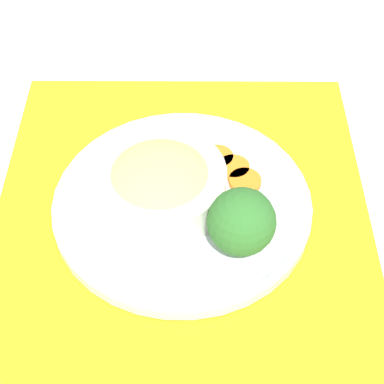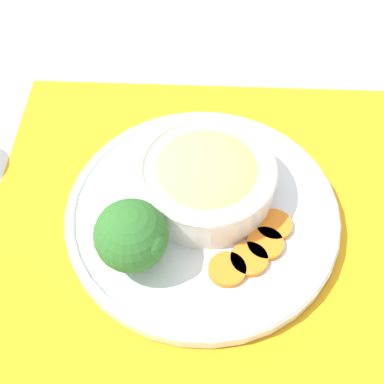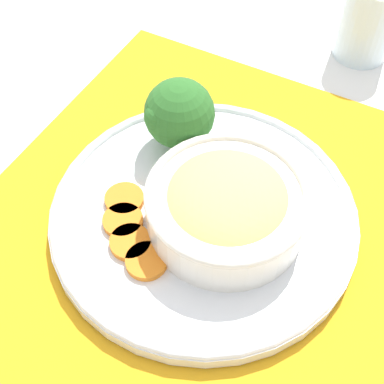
{
  "view_description": "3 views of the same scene",
  "coord_description": "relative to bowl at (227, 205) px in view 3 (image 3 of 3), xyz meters",
  "views": [
    {
      "loc": [
        0.52,
        0.07,
        0.63
      ],
      "look_at": [
        0.0,
        0.01,
        0.04
      ],
      "focal_mm": 60.0,
      "sensor_mm": 36.0,
      "label": 1
    },
    {
      "loc": [
        -0.04,
        0.36,
        0.54
      ],
      "look_at": [
        0.01,
        -0.01,
        0.04
      ],
      "focal_mm": 50.0,
      "sensor_mm": 36.0,
      "label": 2
    },
    {
      "loc": [
        -0.28,
        -0.17,
        0.48
      ],
      "look_at": [
        0.0,
        0.02,
        0.04
      ],
      "focal_mm": 50.0,
      "sensor_mm": 36.0,
      "label": 3
    }
  ],
  "objects": [
    {
      "name": "ground_plane",
      "position": [
        -0.0,
        0.03,
        -0.05
      ],
      "size": [
        4.0,
        4.0,
        0.0
      ],
      "primitive_type": "plane",
      "color": "white"
    },
    {
      "name": "placemat",
      "position": [
        -0.0,
        0.03,
        -0.05
      ],
      "size": [
        0.56,
        0.52,
        0.0
      ],
      "color": "orange",
      "rests_on": "ground_plane"
    },
    {
      "name": "plate",
      "position": [
        -0.0,
        0.03,
        -0.04
      ],
      "size": [
        0.33,
        0.33,
        0.02
      ],
      "color": "silver",
      "rests_on": "placemat"
    },
    {
      "name": "bowl",
      "position": [
        0.0,
        0.0,
        0.0
      ],
      "size": [
        0.16,
        0.16,
        0.06
      ],
      "color": "silver",
      "rests_on": "plate"
    },
    {
      "name": "broccoli_floret",
      "position": [
        0.06,
        0.1,
        0.02
      ],
      "size": [
        0.08,
        0.08,
        0.09
      ],
      "color": "#759E51",
      "rests_on": "plate"
    },
    {
      "name": "carrot_slice_near",
      "position": [
        -0.04,
        0.1,
        -0.03
      ],
      "size": [
        0.04,
        0.04,
        0.01
      ],
      "color": "orange",
      "rests_on": "plate"
    },
    {
      "name": "carrot_slice_middle",
      "position": [
        -0.06,
        0.09,
        -0.03
      ],
      "size": [
        0.04,
        0.04,
        0.01
      ],
      "color": "orange",
      "rests_on": "plate"
    },
    {
      "name": "carrot_slice_far",
      "position": [
        -0.08,
        0.06,
        -0.03
      ],
      "size": [
        0.04,
        0.04,
        0.01
      ],
      "color": "orange",
      "rests_on": "plate"
    },
    {
      "name": "carrot_slice_extra",
      "position": [
        -0.08,
        0.04,
        -0.03
      ],
      "size": [
        0.04,
        0.04,
        0.01
      ],
      "color": "orange",
      "rests_on": "plate"
    },
    {
      "name": "water_glass",
      "position": [
        0.36,
        0.0,
        -0.0
      ],
      "size": [
        0.07,
        0.07,
        0.11
      ],
      "color": "silver",
      "rests_on": "ground_plane"
    }
  ]
}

